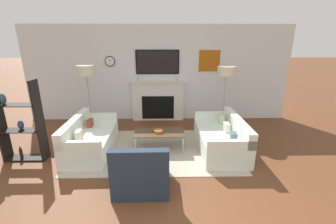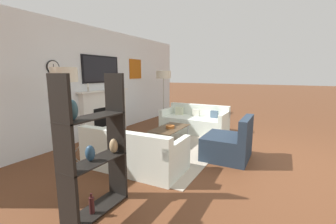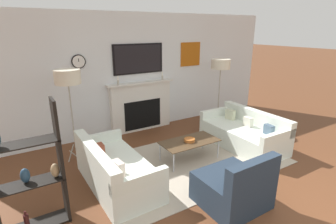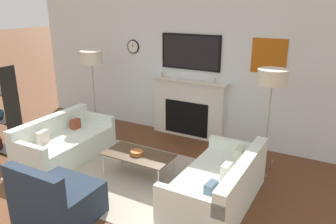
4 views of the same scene
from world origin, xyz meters
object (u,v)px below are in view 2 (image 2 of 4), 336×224
(couch_left, at_px, (133,154))
(couch_right, at_px, (195,122))
(floor_lamp_left, at_px, (64,76))
(coffee_table, at_px, (170,129))
(floor_lamp_right, at_px, (164,75))
(decorative_bowl, at_px, (170,127))
(armchair, at_px, (229,145))
(shelf_unit, at_px, (94,149))

(couch_left, height_order, couch_right, couch_left)
(couch_right, distance_m, floor_lamp_left, 3.59)
(coffee_table, height_order, floor_lamp_right, floor_lamp_right)
(decorative_bowl, bearing_deg, armchair, -100.07)
(decorative_bowl, xyz_separation_m, floor_lamp_left, (-1.79, 1.10, 1.14))
(couch_right, relative_size, shelf_unit, 1.10)
(armchair, xyz_separation_m, floor_lamp_right, (1.92, 2.48, 1.26))
(couch_right, relative_size, floor_lamp_right, 1.05)
(coffee_table, relative_size, floor_lamp_right, 0.64)
(armchair, relative_size, floor_lamp_right, 0.52)
(couch_right, distance_m, coffee_table, 1.35)
(couch_right, bearing_deg, coffee_table, 176.72)
(couch_left, height_order, coffee_table, couch_left)
(couch_right, height_order, coffee_table, couch_right)
(coffee_table, bearing_deg, couch_right, -3.28)
(coffee_table, xyz_separation_m, shelf_unit, (-2.65, -0.42, 0.41))
(couch_left, xyz_separation_m, floor_lamp_right, (3.15, 1.17, 1.27))
(armchair, relative_size, coffee_table, 0.80)
(couch_left, relative_size, floor_lamp_right, 1.03)
(coffee_table, height_order, floor_lamp_left, floor_lamp_left)
(decorative_bowl, relative_size, floor_lamp_left, 0.12)
(floor_lamp_left, xyz_separation_m, shelf_unit, (-0.85, -1.51, -0.79))
(floor_lamp_left, height_order, floor_lamp_right, floor_lamp_left)
(shelf_unit, bearing_deg, armchair, -22.07)
(floor_lamp_right, bearing_deg, coffee_table, -146.77)
(armchair, xyz_separation_m, decorative_bowl, (0.24, 1.38, 0.14))
(decorative_bowl, xyz_separation_m, shelf_unit, (-2.64, -0.41, 0.35))
(coffee_table, relative_size, decorative_bowl, 5.28)
(decorative_bowl, height_order, shelf_unit, shelf_unit)
(couch_right, relative_size, floor_lamp_left, 1.04)
(coffee_table, xyz_separation_m, decorative_bowl, (-0.01, -0.01, 0.06))
(decorative_bowl, bearing_deg, couch_left, -177.48)
(couch_right, bearing_deg, decorative_bowl, 177.37)
(floor_lamp_left, bearing_deg, coffee_table, -31.18)
(couch_left, bearing_deg, couch_right, 0.04)
(couch_right, xyz_separation_m, armchair, (-1.60, -1.31, 0.01))
(couch_left, relative_size, decorative_bowl, 8.42)
(armchair, bearing_deg, floor_lamp_left, 121.89)
(floor_lamp_left, distance_m, floor_lamp_right, 3.46)
(couch_left, xyz_separation_m, couch_right, (2.83, 0.00, -0.00))
(couch_right, xyz_separation_m, decorative_bowl, (-1.36, 0.06, 0.15))
(shelf_unit, bearing_deg, floor_lamp_left, 60.61)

